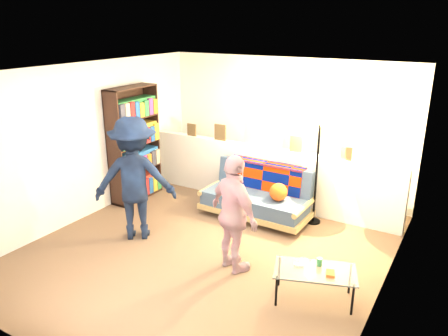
% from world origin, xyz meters
% --- Properties ---
extents(ground, '(5.00, 5.00, 0.00)m').
position_xyz_m(ground, '(0.00, 0.00, 0.00)').
color(ground, brown).
rests_on(ground, ground).
extents(room_shell, '(4.60, 5.05, 2.45)m').
position_xyz_m(room_shell, '(0.00, 0.47, 1.67)').
color(room_shell, silver).
rests_on(room_shell, ground).
extents(half_wall_ledge, '(4.45, 0.15, 1.00)m').
position_xyz_m(half_wall_ledge, '(0.00, 1.80, 0.50)').
color(half_wall_ledge, silver).
rests_on(half_wall_ledge, ground).
extents(ledge_decor, '(2.97, 0.02, 0.45)m').
position_xyz_m(ledge_decor, '(-0.23, 1.78, 1.18)').
color(ledge_decor, brown).
rests_on(ledge_decor, half_wall_ledge).
extents(futon_sofa, '(1.73, 0.86, 0.74)m').
position_xyz_m(futon_sofa, '(0.11, 1.27, 0.34)').
color(futon_sofa, '#A2844E').
rests_on(futon_sofa, ground).
extents(bookshelf, '(0.32, 0.97, 1.95)m').
position_xyz_m(bookshelf, '(-2.08, 0.89, 0.91)').
color(bookshelf, black).
rests_on(bookshelf, ground).
extents(coffee_table, '(1.01, 0.76, 0.46)m').
position_xyz_m(coffee_table, '(1.64, -0.38, 0.35)').
color(coffee_table, black).
rests_on(coffee_table, ground).
extents(floor_lamp, '(0.38, 0.32, 1.63)m').
position_xyz_m(floor_lamp, '(0.95, 1.54, 1.16)').
color(floor_lamp, black).
rests_on(floor_lamp, ground).
extents(person_left, '(1.31, 1.19, 1.76)m').
position_xyz_m(person_left, '(-1.09, -0.22, 0.88)').
color(person_left, black).
rests_on(person_left, ground).
extents(person_right, '(0.95, 0.72, 1.50)m').
position_xyz_m(person_right, '(0.55, -0.28, 0.75)').
color(person_right, pink).
rests_on(person_right, ground).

